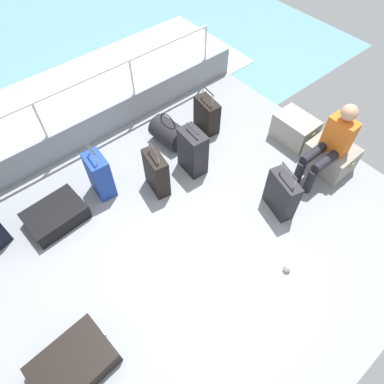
{
  "coord_description": "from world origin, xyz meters",
  "views": [
    {
      "loc": [
        1.57,
        -1.35,
        3.65
      ],
      "look_at": [
        -0.36,
        0.28,
        0.25
      ],
      "focal_mm": 32.19,
      "sensor_mm": 36.0,
      "label": 1
    }
  ],
  "objects": [
    {
      "name": "paper_cup",
      "position": [
        1.02,
        0.52,
        0.05
      ],
      "size": [
        0.08,
        0.08,
        0.1
      ],
      "primitive_type": "cylinder",
      "color": "white",
      "rests_on": "ground_plane"
    },
    {
      "name": "passenger_seated",
      "position": [
        0.36,
        1.94,
        0.57
      ],
      "size": [
        0.34,
        0.66,
        1.09
      ],
      "color": "orange",
      "rests_on": "ground_plane"
    },
    {
      "name": "gunwale_port",
      "position": [
        -2.17,
        0.0,
        0.23
      ],
      "size": [
        0.06,
        5.2,
        0.45
      ],
      "primitive_type": "cube",
      "color": "gray",
      "rests_on": "ground_plane"
    },
    {
      "name": "cargo_crate_1",
      "position": [
        0.36,
        2.12,
        0.19
      ],
      "size": [
        0.62,
        0.49,
        0.39
      ],
      "color": "gray",
      "rests_on": "ground_plane"
    },
    {
      "name": "suitcase_5",
      "position": [
        -1.27,
        -0.47,
        0.31
      ],
      "size": [
        0.37,
        0.25,
        0.81
      ],
      "color": "navy",
      "rests_on": "ground_plane"
    },
    {
      "name": "cargo_crate_0",
      "position": [
        -0.3,
        2.17,
        0.2
      ],
      "size": [
        0.61,
        0.41,
        0.4
      ],
      "color": "gray",
      "rests_on": "ground_plane"
    },
    {
      "name": "suitcase_4",
      "position": [
        -0.86,
        0.1,
        0.3
      ],
      "size": [
        0.42,
        0.25,
        0.74
      ],
      "color": "black",
      "rests_on": "ground_plane"
    },
    {
      "name": "suitcase_2",
      "position": [
        -1.3,
        1.36,
        0.25
      ],
      "size": [
        0.43,
        0.26,
        0.7
      ],
      "color": "black",
      "rests_on": "ground_plane"
    },
    {
      "name": "ground_plane",
      "position": [
        0.0,
        0.0,
        -0.03
      ],
      "size": [
        4.4,
        5.2,
        0.06
      ],
      "primitive_type": "cube",
      "color": "gray"
    },
    {
      "name": "suitcase_6",
      "position": [
        0.39,
        1.07,
        0.29
      ],
      "size": [
        0.47,
        0.29,
        0.74
      ],
      "color": "black",
      "rests_on": "ground_plane"
    },
    {
      "name": "sea_wake",
      "position": [
        -3.6,
        0.0,
        -0.34
      ],
      "size": [
        12.0,
        12.0,
        0.01
      ],
      "color": "#598C9E",
      "rests_on": "ground_plane"
    },
    {
      "name": "suitcase_0",
      "position": [
        0.38,
        -1.8,
        0.11
      ],
      "size": [
        0.58,
        0.75,
        0.21
      ],
      "color": "black",
      "rests_on": "ground_plane"
    },
    {
      "name": "railing_port",
      "position": [
        -2.17,
        0.0,
        0.78
      ],
      "size": [
        0.04,
        4.2,
        1.02
      ],
      "color": "silver",
      "rests_on": "ground_plane"
    },
    {
      "name": "suitcase_3",
      "position": [
        -1.24,
        -1.16,
        0.11
      ],
      "size": [
        0.53,
        0.71,
        0.21
      ],
      "color": "black",
      "rests_on": "ground_plane"
    },
    {
      "name": "duffel_bag",
      "position": [
        -1.44,
        0.74,
        0.18
      ],
      "size": [
        0.53,
        0.4,
        0.51
      ],
      "color": "black",
      "rests_on": "ground_plane"
    },
    {
      "name": "suitcase_1",
      "position": [
        -0.82,
        0.68,
        0.33
      ],
      "size": [
        0.4,
        0.27,
        0.74
      ],
      "color": "black",
      "rests_on": "ground_plane"
    }
  ]
}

